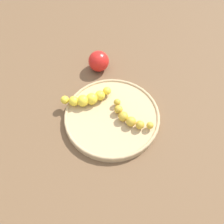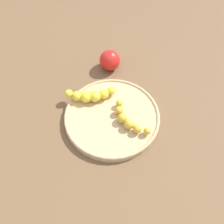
# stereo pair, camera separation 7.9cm
# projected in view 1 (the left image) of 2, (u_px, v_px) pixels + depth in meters

# --- Properties ---
(ground_plane) EXTENTS (2.40, 2.40, 0.00)m
(ground_plane) POSITION_uv_depth(u_px,v_px,m) (112.00, 119.00, 0.82)
(ground_plane) COLOR brown
(fruit_bowl) EXTENTS (0.29, 0.29, 0.02)m
(fruit_bowl) POSITION_uv_depth(u_px,v_px,m) (112.00, 117.00, 0.81)
(fruit_bowl) COLOR tan
(fruit_bowl) RESTS_ON ground_plane
(banana_yellow) EXTENTS (0.11, 0.13, 0.04)m
(banana_yellow) POSITION_uv_depth(u_px,v_px,m) (87.00, 98.00, 0.82)
(banana_yellow) COLOR yellow
(banana_yellow) RESTS_ON fruit_bowl
(banana_spotted) EXTENTS (0.08, 0.14, 0.03)m
(banana_spotted) POSITION_uv_depth(u_px,v_px,m) (129.00, 117.00, 0.79)
(banana_spotted) COLOR gold
(banana_spotted) RESTS_ON fruit_bowl
(apple_red) EXTENTS (0.07, 0.07, 0.07)m
(apple_red) POSITION_uv_depth(u_px,v_px,m) (99.00, 61.00, 0.91)
(apple_red) COLOR red
(apple_red) RESTS_ON ground_plane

